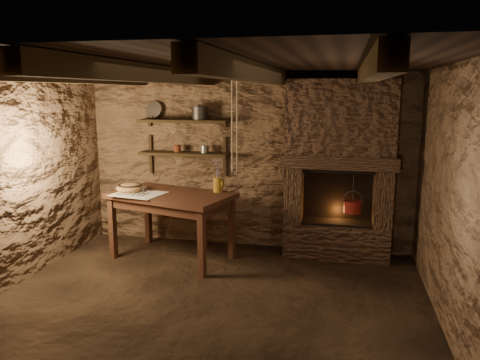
% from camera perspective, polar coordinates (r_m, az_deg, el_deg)
% --- Properties ---
extents(floor, '(4.50, 4.50, 0.00)m').
position_cam_1_polar(floor, '(4.94, -4.09, -15.01)').
color(floor, black).
rests_on(floor, ground).
extents(back_wall, '(4.50, 0.04, 2.40)m').
position_cam_1_polar(back_wall, '(6.46, 0.81, 2.32)').
color(back_wall, '#4A3222').
rests_on(back_wall, floor).
extents(front_wall, '(4.50, 0.04, 2.40)m').
position_cam_1_polar(front_wall, '(2.77, -16.41, -9.65)').
color(front_wall, '#4A3222').
rests_on(front_wall, floor).
extents(left_wall, '(0.04, 4.00, 2.40)m').
position_cam_1_polar(left_wall, '(5.62, -26.83, -0.11)').
color(left_wall, '#4A3222').
rests_on(left_wall, floor).
extents(right_wall, '(0.04, 4.00, 2.40)m').
position_cam_1_polar(right_wall, '(4.47, 24.56, -2.46)').
color(right_wall, '#4A3222').
rests_on(right_wall, floor).
extents(ceiling, '(4.50, 4.00, 0.04)m').
position_cam_1_polar(ceiling, '(4.46, -4.51, 13.98)').
color(ceiling, black).
rests_on(ceiling, back_wall).
extents(beam_far_left, '(0.14, 3.95, 0.16)m').
position_cam_1_polar(beam_far_left, '(5.10, -21.21, 11.88)').
color(beam_far_left, black).
rests_on(beam_far_left, ceiling).
extents(beam_mid_left, '(0.14, 3.95, 0.16)m').
position_cam_1_polar(beam_mid_left, '(4.63, -10.57, 12.60)').
color(beam_mid_left, black).
rests_on(beam_mid_left, ceiling).
extents(beam_mid_right, '(0.14, 3.95, 0.16)m').
position_cam_1_polar(beam_mid_right, '(4.34, 2.01, 12.91)').
color(beam_mid_right, black).
rests_on(beam_mid_right, ceiling).
extents(beam_far_right, '(0.14, 3.95, 0.16)m').
position_cam_1_polar(beam_far_right, '(4.27, 15.65, 12.56)').
color(beam_far_right, black).
rests_on(beam_far_right, ceiling).
extents(shelf_lower, '(1.25, 0.30, 0.04)m').
position_cam_1_polar(shelf_lower, '(6.52, -6.82, 3.21)').
color(shelf_lower, black).
rests_on(shelf_lower, back_wall).
extents(shelf_upper, '(1.25, 0.30, 0.04)m').
position_cam_1_polar(shelf_upper, '(6.48, -6.90, 7.16)').
color(shelf_upper, black).
rests_on(shelf_upper, back_wall).
extents(hearth, '(1.43, 0.51, 2.30)m').
position_cam_1_polar(hearth, '(6.10, 11.95, 1.84)').
color(hearth, '#3E2A1F').
rests_on(hearth, floor).
extents(work_table, '(1.70, 1.25, 0.87)m').
position_cam_1_polar(work_table, '(6.13, -8.29, -5.26)').
color(work_table, '#371D13').
rests_on(work_table, floor).
extents(linen_cloth, '(0.69, 0.59, 0.01)m').
position_cam_1_polar(linen_cloth, '(6.05, -12.24, -1.66)').
color(linen_cloth, silver).
rests_on(linen_cloth, work_table).
extents(pewter_cutlery_row, '(0.53, 0.29, 0.01)m').
position_cam_1_polar(pewter_cutlery_row, '(6.03, -12.32, -1.61)').
color(pewter_cutlery_row, gray).
rests_on(pewter_cutlery_row, linen_cloth).
extents(drinking_glasses, '(0.19, 0.06, 0.08)m').
position_cam_1_polar(drinking_glasses, '(6.13, -11.64, -1.05)').
color(drinking_glasses, silver).
rests_on(drinking_glasses, linen_cloth).
extents(stoneware_jug, '(0.14, 0.14, 0.44)m').
position_cam_1_polar(stoneware_jug, '(6.01, -2.68, 0.27)').
color(stoneware_jug, '#A67820').
rests_on(stoneware_jug, work_table).
extents(wooden_bowl, '(0.45, 0.45, 0.13)m').
position_cam_1_polar(wooden_bowl, '(6.24, -13.25, -0.96)').
color(wooden_bowl, '#A37946').
rests_on(wooden_bowl, work_table).
extents(iron_stockpot, '(0.21, 0.21, 0.16)m').
position_cam_1_polar(iron_stockpot, '(6.40, -4.92, 8.04)').
color(iron_stockpot, '#332F2D').
rests_on(iron_stockpot, shelf_upper).
extents(tin_pan, '(0.26, 0.15, 0.24)m').
position_cam_1_polar(tin_pan, '(6.73, -10.43, 8.41)').
color(tin_pan, gray).
rests_on(tin_pan, shelf_upper).
extents(small_kettle, '(0.18, 0.16, 0.16)m').
position_cam_1_polar(small_kettle, '(6.42, -4.32, 3.77)').
color(small_kettle, gray).
rests_on(small_kettle, shelf_lower).
extents(rusty_tin, '(0.11, 0.11, 0.10)m').
position_cam_1_polar(rusty_tin, '(6.55, -7.65, 3.81)').
color(rusty_tin, '#5D2312').
rests_on(rusty_tin, shelf_lower).
extents(red_pot, '(0.24, 0.24, 0.54)m').
position_cam_1_polar(red_pot, '(6.16, 13.54, -3.09)').
color(red_pot, maroon).
rests_on(red_pot, hearth).
extents(hanging_ropes, '(0.08, 0.08, 1.20)m').
position_cam_1_polar(hanging_ropes, '(5.47, -0.68, 7.11)').
color(hanging_ropes, '#C4B78A').
rests_on(hanging_ropes, ceiling).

